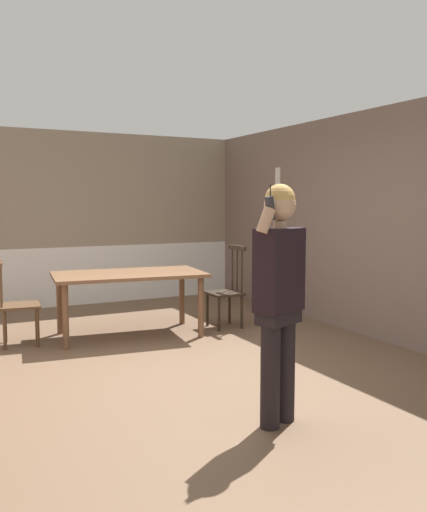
# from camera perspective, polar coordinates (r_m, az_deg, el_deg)

# --- Properties ---
(ground_plane) EXTENTS (7.90, 7.90, 0.00)m
(ground_plane) POSITION_cam_1_polar(r_m,az_deg,el_deg) (5.42, -5.29, -11.42)
(ground_plane) COLOR brown
(room_back_partition) EXTENTS (5.30, 0.17, 2.67)m
(room_back_partition) POSITION_cam_1_polar(r_m,az_deg,el_deg) (8.63, -14.35, 3.46)
(room_back_partition) COLOR gray
(room_back_partition) RESTS_ON ground_plane
(room_right_partition) EXTENTS (0.13, 7.18, 2.67)m
(room_right_partition) POSITION_cam_1_polar(r_m,az_deg,el_deg) (6.65, 16.29, 3.21)
(room_right_partition) COLOR #756056
(room_right_partition) RESTS_ON ground_plane
(dining_table) EXTENTS (1.85, 1.15, 0.76)m
(dining_table) POSITION_cam_1_polar(r_m,az_deg,el_deg) (6.52, -8.90, -2.49)
(dining_table) COLOR brown
(dining_table) RESTS_ON ground_plane
(chair_near_window) EXTENTS (0.41, 0.41, 1.04)m
(chair_near_window) POSITION_cam_1_polar(r_m,az_deg,el_deg) (6.92, 1.45, -3.58)
(chair_near_window) COLOR #2D2319
(chair_near_window) RESTS_ON ground_plane
(chair_by_doorway) EXTENTS (0.48, 0.48, 0.94)m
(chair_by_doorway) POSITION_cam_1_polar(r_m,az_deg,el_deg) (6.43, -20.00, -4.78)
(chair_by_doorway) COLOR #513823
(chair_by_doorway) RESTS_ON ground_plane
(person_figure) EXTENTS (0.49, 0.31, 1.72)m
(person_figure) POSITION_cam_1_polar(r_m,az_deg,el_deg) (3.85, 6.97, -3.44)
(person_figure) COLOR black
(person_figure) RESTS_ON ground_plane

